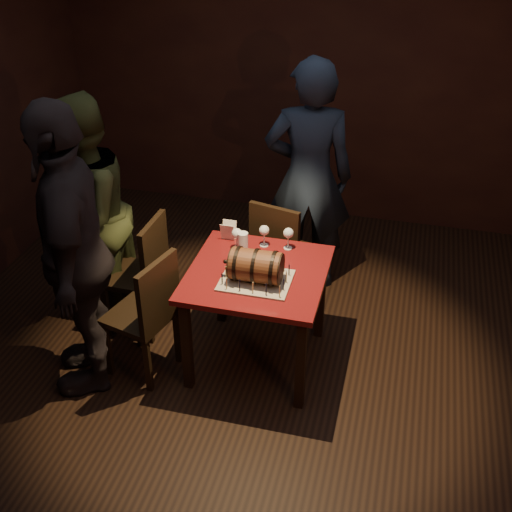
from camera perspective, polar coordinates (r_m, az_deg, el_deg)
name	(u,v)px	position (r m, az deg, el deg)	size (l,w,h in m)	color
room_shell	(262,196)	(3.73, 0.49, 5.37)	(5.04, 5.04, 2.80)	black
pub_table	(257,285)	(4.28, 0.11, -2.62)	(0.90, 0.90, 0.75)	#530D11
cake_board	(256,280)	(4.12, -0.01, -2.18)	(0.45, 0.35, 0.01)	#A79986
barrel_cake	(256,266)	(4.06, -0.02, -0.88)	(0.38, 0.23, 0.23)	brown
birthday_candles	(256,274)	(4.10, -0.01, -1.64)	(0.40, 0.30, 0.09)	#D7C380
wine_glass_left	(237,234)	(4.40, -1.72, 1.94)	(0.07, 0.07, 0.16)	silver
wine_glass_mid	(264,231)	(4.44, 0.73, 2.22)	(0.07, 0.07, 0.16)	silver
wine_glass_right	(288,234)	(4.41, 2.89, 1.97)	(0.07, 0.07, 0.16)	silver
pint_of_ale	(243,243)	(4.39, -1.17, 1.17)	(0.07, 0.07, 0.15)	silver
menu_card	(228,231)	(4.55, -2.48, 2.24)	(0.10, 0.05, 0.13)	white
chair_back	(280,249)	(4.90, 2.11, 0.62)	(0.48, 0.48, 0.93)	black
chair_left_rear	(144,269)	(4.73, -9.97, -1.17)	(0.41, 0.41, 0.93)	black
chair_left_front	(148,311)	(4.31, -9.54, -4.81)	(0.49, 0.49, 0.93)	black
person_back	(308,178)	(5.03, 4.68, 6.92)	(0.69, 0.45, 1.89)	#1A2234
person_left_rear	(86,216)	(4.76, -14.90, 3.46)	(0.86, 0.67, 1.76)	#3A4120
person_left_front	(74,252)	(4.13, -15.84, 0.30)	(1.16, 0.48, 1.97)	black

